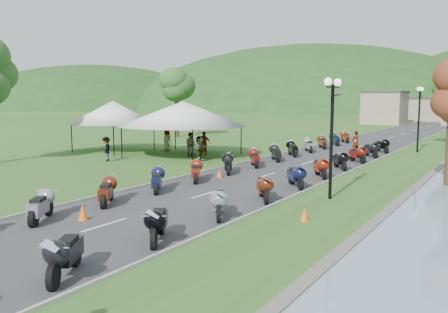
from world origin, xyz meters
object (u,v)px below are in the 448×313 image
Objects in this scene: pedestrian_c at (107,161)px; pedestrian_b at (191,156)px; pedestrian_a at (202,159)px; vendor_tent_main at (183,129)px.

pedestrian_b is at bearing 112.42° from pedestrian_c.
pedestrian_a is 0.98× the size of pedestrian_c.
pedestrian_a is 0.91× the size of pedestrian_b.
pedestrian_a is at bearing 96.99° from pedestrian_c.
vendor_tent_main is 6.11m from pedestrian_c.
vendor_tent_main reaches higher than pedestrian_b.
pedestrian_c is at bearing -115.79° from vendor_tent_main.
pedestrian_c reaches higher than pedestrian_a.
pedestrian_c is (-4.77, -4.38, 0.00)m from pedestrian_a.
vendor_tent_main is 3.89× the size of pedestrian_a.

